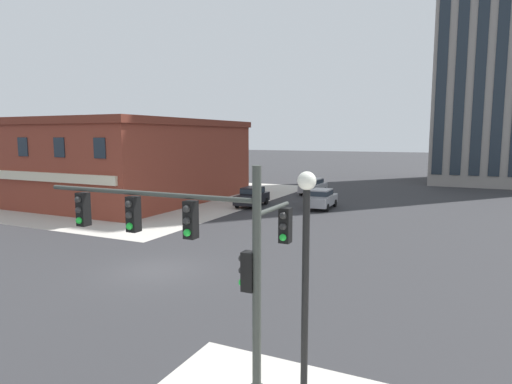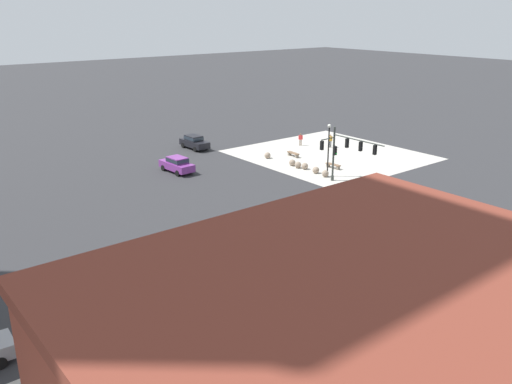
{
  "view_description": "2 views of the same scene",
  "coord_description": "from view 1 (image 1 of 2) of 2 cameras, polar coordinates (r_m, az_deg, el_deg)",
  "views": [
    {
      "loc": [
        12.67,
        -15.74,
        6.2
      ],
      "look_at": [
        4.84,
        0.72,
        3.86
      ],
      "focal_mm": 30.76,
      "sensor_mm": 36.0,
      "label": 1
    },
    {
      "loc": [
        -27.47,
        31.43,
        16.44
      ],
      "look_at": [
        1.35,
        8.53,
        4.0
      ],
      "focal_mm": 37.67,
      "sensor_mm": 36.0,
      "label": 2
    }
  ],
  "objects": [
    {
      "name": "ground_plane",
      "position": [
        21.13,
        -13.0,
        -9.93
      ],
      "size": [
        320.0,
        320.0,
        0.0
      ],
      "primitive_type": "plane",
      "color": "#2D2D30"
    },
    {
      "name": "sidewalk_far_corner",
      "position": [
        48.81,
        -16.86,
        -0.29
      ],
      "size": [
        32.0,
        32.0,
        0.02
      ],
      "primitive_type": "cube",
      "color": "#B7B2A8",
      "rests_on": "ground"
    },
    {
      "name": "traffic_signal_main",
      "position": [
        10.63,
        -6.67,
        -7.34
      ],
      "size": [
        6.36,
        2.09,
        5.56
      ],
      "color": "#383D38",
      "rests_on": "ground"
    },
    {
      "name": "street_lamp_corner_near",
      "position": [
        8.73,
        6.44,
        -11.01
      ],
      "size": [
        0.36,
        0.36,
        5.53
      ],
      "color": "black",
      "rests_on": "ground"
    },
    {
      "name": "car_main_southbound_near",
      "position": [
        47.19,
        7.45,
        0.83
      ],
      "size": [
        2.03,
        4.47,
        1.68
      ],
      "color": "#99999E",
      "rests_on": "ground"
    },
    {
      "name": "car_cross_eastbound",
      "position": [
        38.83,
        -0.5,
        -0.5
      ],
      "size": [
        2.1,
        4.5,
        1.68
      ],
      "color": "black",
      "rests_on": "ground"
    },
    {
      "name": "car_cross_westbound",
      "position": [
        37.91,
        8.53,
        -0.77
      ],
      "size": [
        2.01,
        4.46,
        1.68
      ],
      "color": "#99999E",
      "rests_on": "ground"
    },
    {
      "name": "storefront_block_near_corner",
      "position": [
        46.44,
        -18.0,
        4.08
      ],
      "size": [
        20.81,
        20.39,
        7.7
      ],
      "color": "brown",
      "rests_on": "ground"
    }
  ]
}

